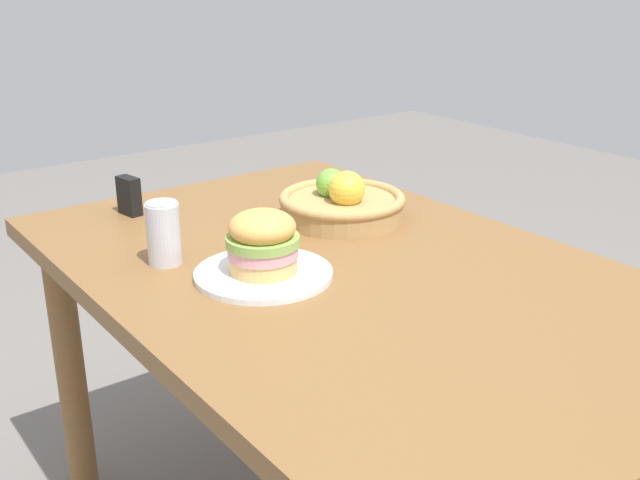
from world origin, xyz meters
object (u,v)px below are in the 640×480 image
object	(u,v)px
sandwich	(263,241)
soda_can	(164,233)
plate	(264,274)
fruit_basket	(342,203)
napkin_holder	(129,196)

from	to	relation	value
sandwich	soda_can	xyz separation A→B (m)	(-0.17, -0.12, -0.01)
plate	soda_can	size ratio (longest dim) A/B	2.08
fruit_basket	napkin_holder	world-z (taller)	fruit_basket
napkin_holder	sandwich	bearing A→B (deg)	-4.40
soda_can	plate	bearing A→B (deg)	34.24
plate	soda_can	world-z (taller)	soda_can
plate	soda_can	distance (m)	0.22
sandwich	napkin_holder	distance (m)	0.50
sandwich	soda_can	size ratio (longest dim) A/B	1.10
sandwich	soda_can	world-z (taller)	sandwich
sandwich	fruit_basket	world-z (taller)	sandwich
soda_can	napkin_holder	xyz separation A→B (m)	(-0.33, 0.07, -0.02)
plate	sandwich	bearing A→B (deg)	104.04
sandwich	soda_can	distance (m)	0.21
sandwich	soda_can	bearing A→B (deg)	-145.76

